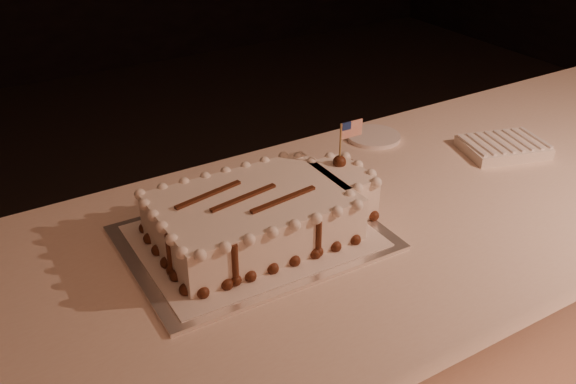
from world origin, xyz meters
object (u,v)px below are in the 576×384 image
napkin_stack (503,147)px  side_plate (374,137)px  sheet_cake (264,213)px  banquet_table (408,329)px  cake_board (253,238)px

napkin_stack → side_plate: (-0.23, 0.23, -0.01)m
sheet_cake → side_plate: (0.47, 0.25, -0.05)m
banquet_table → sheet_cake: size_ratio=5.14×
cake_board → sheet_cake: (0.03, -0.00, 0.05)m
sheet_cake → napkin_stack: (0.69, 0.02, -0.04)m
napkin_stack → side_plate: 0.32m
banquet_table → sheet_cake: sheet_cake is taller
side_plate → sheet_cake: bearing=-152.1°
banquet_table → side_plate: 0.50m
banquet_table → cake_board: size_ratio=4.92×
sheet_cake → side_plate: 0.53m
banquet_table → napkin_stack: napkin_stack is taller
cake_board → sheet_cake: sheet_cake is taller
banquet_table → cake_board: cake_board is taller
sheet_cake → banquet_table: bearing=-8.3°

